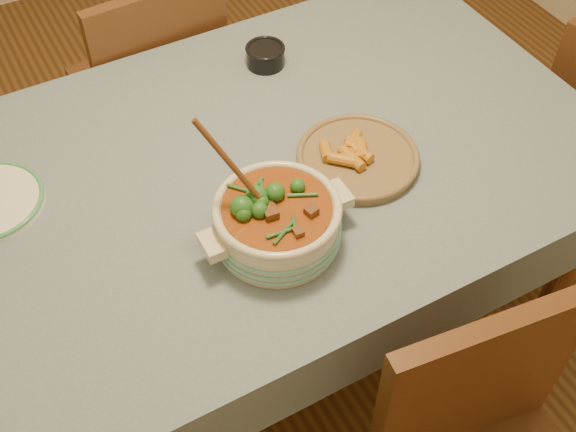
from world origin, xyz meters
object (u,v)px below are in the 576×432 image
object	(u,v)px
stew_casserole	(277,219)
condiment_bowl	(265,54)
fried_plate	(358,156)
chair_far	(155,84)
dining_table	(267,183)

from	to	relation	value
stew_casserole	condiment_bowl	bearing A→B (deg)	64.69
fried_plate	chair_far	xyz separation A→B (m)	(-0.23, 0.81, -0.26)
fried_plate	chair_far	world-z (taller)	chair_far
stew_casserole	fried_plate	xyz separation A→B (m)	(0.28, 0.12, -0.05)
fried_plate	chair_far	size ratio (longest dim) A/B	0.35
dining_table	chair_far	xyz separation A→B (m)	(-0.05, 0.69, -0.15)
condiment_bowl	fried_plate	distance (m)	0.45
fried_plate	chair_far	distance (m)	0.88
stew_casserole	condiment_bowl	size ratio (longest dim) A/B	3.15
stew_casserole	chair_far	world-z (taller)	stew_casserole
dining_table	condiment_bowl	size ratio (longest dim) A/B	15.31
dining_table	condiment_bowl	world-z (taller)	condiment_bowl
dining_table	chair_far	bearing A→B (deg)	94.00
condiment_bowl	stew_casserole	bearing A→B (deg)	-115.31
dining_table	stew_casserole	distance (m)	0.31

